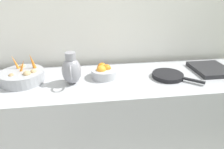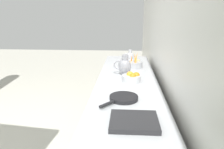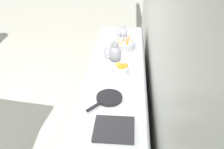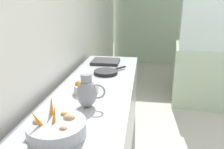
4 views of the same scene
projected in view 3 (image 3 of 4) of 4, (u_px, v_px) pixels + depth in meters
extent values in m
plane|color=#ADAA9E|center=(4.00, 129.00, 3.40)|extent=(14.41, 14.41, 0.00)
cube|color=white|center=(165.00, 40.00, 2.23)|extent=(0.10, 7.57, 3.00)
cube|color=#ADAFB5|center=(116.00, 99.00, 3.24)|extent=(0.69, 2.76, 0.89)
cylinder|color=#9EA0A5|center=(123.00, 45.00, 3.48)|extent=(0.34, 0.34, 0.09)
torus|color=#9EA0A5|center=(122.00, 47.00, 3.50)|extent=(0.20, 0.20, 0.01)
cone|color=orange|center=(127.00, 41.00, 3.36)|extent=(0.07, 0.07, 0.16)
cone|color=orange|center=(129.00, 37.00, 3.48)|extent=(0.06, 0.09, 0.14)
cone|color=orange|center=(124.00, 40.00, 3.43)|extent=(0.03, 0.07, 0.12)
ellipsoid|color=#9E7F56|center=(118.00, 40.00, 3.51)|extent=(0.05, 0.04, 0.04)
ellipsoid|color=tan|center=(130.00, 41.00, 3.46)|extent=(0.05, 0.05, 0.04)
ellipsoid|color=tan|center=(121.00, 45.00, 3.38)|extent=(0.06, 0.05, 0.04)
ellipsoid|color=tan|center=(118.00, 43.00, 3.41)|extent=(0.07, 0.06, 0.05)
cylinder|color=#ADAFB5|center=(120.00, 69.00, 2.93)|extent=(0.21, 0.21, 0.07)
sphere|color=orange|center=(119.00, 66.00, 2.93)|extent=(0.08, 0.08, 0.08)
sphere|color=orange|center=(121.00, 68.00, 2.89)|extent=(0.07, 0.07, 0.07)
sphere|color=orange|center=(125.00, 66.00, 2.92)|extent=(0.08, 0.08, 0.08)
ellipsoid|color=gray|center=(115.00, 54.00, 3.12)|extent=(0.15, 0.15, 0.21)
cylinder|color=gray|center=(115.00, 45.00, 3.05)|extent=(0.08, 0.08, 0.06)
torus|color=gray|center=(108.00, 52.00, 3.11)|extent=(0.11, 0.01, 0.11)
ellipsoid|color=#A3A3A8|center=(124.00, 32.00, 3.77)|extent=(0.11, 0.11, 0.16)
cylinder|color=#A3A3A8|center=(124.00, 27.00, 3.72)|extent=(0.06, 0.06, 0.04)
torus|color=#A3A3A8|center=(119.00, 31.00, 3.77)|extent=(0.08, 0.01, 0.08)
cube|color=#232326|center=(114.00, 129.00, 2.12)|extent=(0.34, 0.30, 0.04)
cylinder|color=black|center=(109.00, 98.00, 2.50)|extent=(0.26, 0.26, 0.03)
cube|color=black|center=(93.00, 107.00, 2.36)|extent=(0.13, 0.14, 0.02)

